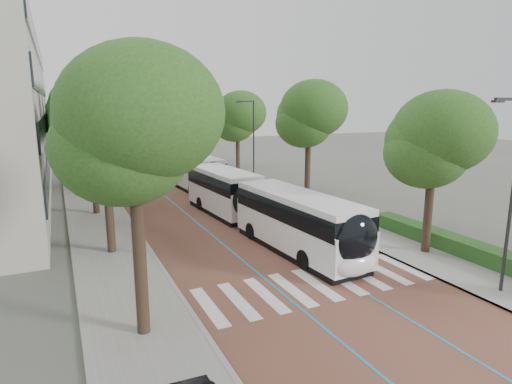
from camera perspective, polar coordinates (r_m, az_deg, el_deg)
ground at (r=18.67m, az=9.23°, el=-13.34°), size 160.00×160.00×0.00m
road at (r=55.31m, az=-14.66°, el=3.22°), size 11.00×140.00×0.02m
sidewalk_left at (r=54.49m, az=-22.44°, el=2.64°), size 4.00×140.00×0.12m
sidewalk_right at (r=57.10m, az=-7.24°, el=3.82°), size 4.00×140.00×0.12m
kerb_left at (r=54.60m, az=-20.45°, el=2.81°), size 0.20×140.00×0.14m
kerb_right at (r=56.55m, az=-9.08°, el=3.69°), size 0.20×140.00×0.14m
zebra_crossing at (r=19.52m, az=8.05°, el=-12.07°), size 10.55×3.60×0.01m
lane_line_left at (r=55.05m, az=-16.30°, el=3.11°), size 0.12×126.00×0.01m
lane_line_right at (r=55.61m, az=-13.04°, el=3.36°), size 0.12×126.00×0.01m
hedge at (r=24.49m, az=27.34°, el=-7.07°), size 1.20×14.00×0.80m
streetlight_near at (r=19.84m, az=30.88°, el=1.23°), size 1.82×0.20×8.00m
streetlight_far at (r=39.53m, az=-0.55°, el=7.34°), size 1.82×0.20×8.00m
lamp_post_left at (r=22.49m, az=-15.46°, el=1.73°), size 0.14×0.14×8.00m
trees_left at (r=42.48m, az=-22.36°, el=9.58°), size 6.33×60.69×10.27m
trees_right at (r=42.79m, az=-1.01°, el=9.49°), size 5.94×47.46×9.03m
lead_bus at (r=26.09m, az=0.82°, el=-2.08°), size 3.78×18.52×3.20m
bus_queued_0 at (r=40.65m, az=-8.68°, el=2.80°), size 3.29×12.53×3.20m
bus_queued_1 at (r=52.78m, az=-12.09°, el=4.72°), size 3.06×12.50×3.20m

